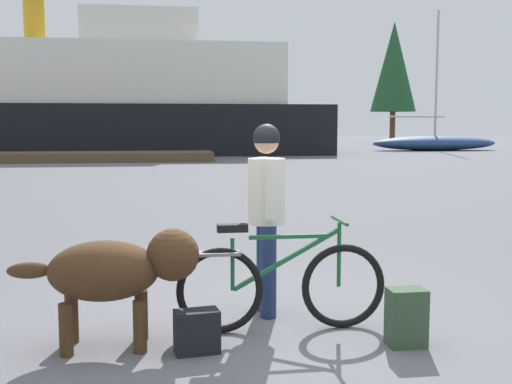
{
  "coord_description": "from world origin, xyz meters",
  "views": [
    {
      "loc": [
        -0.82,
        -5.06,
        1.66
      ],
      "look_at": [
        0.11,
        1.35,
        0.97
      ],
      "focal_mm": 44.72,
      "sensor_mm": 36.0,
      "label": 1
    }
  ],
  "objects": [
    {
      "name": "ground_plane",
      "position": [
        0.0,
        0.0,
        0.0
      ],
      "size": [
        160.0,
        160.0,
        0.0
      ],
      "primitive_type": "plane",
      "color": "slate"
    },
    {
      "name": "bicycle",
      "position": [
        0.09,
        -0.15,
        0.38
      ],
      "size": [
        1.7,
        0.44,
        0.9
      ],
      "color": "black",
      "rests_on": "ground_plane"
    },
    {
      "name": "person_cyclist",
      "position": [
        0.05,
        0.32,
        0.99
      ],
      "size": [
        0.32,
        0.53,
        1.66
      ],
      "color": "navy",
      "rests_on": "ground_plane"
    },
    {
      "name": "dog",
      "position": [
        -1.17,
        -0.34,
        0.58
      ],
      "size": [
        1.39,
        0.53,
        0.88
      ],
      "color": "#472D19",
      "rests_on": "ground_plane"
    },
    {
      "name": "backpack",
      "position": [
        0.96,
        -0.63,
        0.22
      ],
      "size": [
        0.28,
        0.2,
        0.44
      ],
      "primitive_type": "cube",
      "rotation": [
        0.0,
        0.0,
        -0.01
      ],
      "color": "#334C33",
      "rests_on": "ground_plane"
    },
    {
      "name": "handbag_pannier",
      "position": [
        -0.6,
        -0.56,
        0.16
      ],
      "size": [
        0.34,
        0.23,
        0.32
      ],
      "primitive_type": "cube",
      "rotation": [
        0.0,
        0.0,
        0.15
      ],
      "color": "black",
      "rests_on": "ground_plane"
    },
    {
      "name": "dock_pier",
      "position": [
        -5.71,
        23.98,
        0.2
      ],
      "size": [
        14.09,
        2.73,
        0.4
      ],
      "primitive_type": "cube",
      "color": "brown",
      "rests_on": "ground_plane"
    },
    {
      "name": "ferry_boat",
      "position": [
        -4.4,
        30.84,
        2.86
      ],
      "size": [
        25.3,
        7.13,
        8.26
      ],
      "color": "black",
      "rests_on": "ground_plane"
    },
    {
      "name": "sailboat_moored",
      "position": [
        15.88,
        32.69,
        0.49
      ],
      "size": [
        7.95,
        2.22,
        8.56
      ],
      "color": "navy",
      "rests_on": "ground_plane"
    },
    {
      "name": "pine_tree_center",
      "position": [
        -4.02,
        44.05,
        5.75
      ],
      "size": [
        3.23,
        3.23,
        9.44
      ],
      "color": "#4C331E",
      "rests_on": "ground_plane"
    },
    {
      "name": "pine_tree_far_right",
      "position": [
        17.84,
        45.53,
        6.26
      ],
      "size": [
        3.7,
        3.7,
        9.92
      ],
      "color": "#4C331E",
      "rests_on": "ground_plane"
    }
  ]
}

